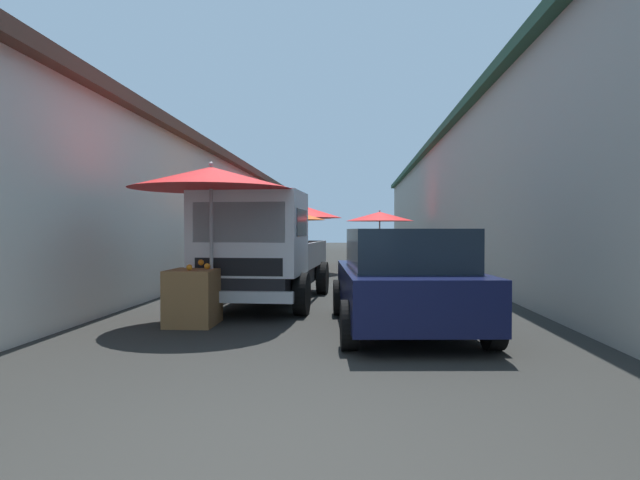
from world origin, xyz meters
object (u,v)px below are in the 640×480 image
Objects in this scene: fruit_stall_mid_lane at (300,223)px; vendor_by_crates at (270,246)px; fruit_stall_near_left at (274,226)px; fruit_stall_far_left at (380,222)px; delivery_truck at (260,252)px; fruit_stall_near_right at (300,218)px; vendor_in_shade at (266,247)px; fruit_stall_far_right at (208,201)px; hatchback_car at (404,279)px; plastic_stool at (436,287)px.

vendor_by_crates is (-2.30, 0.81, -0.82)m from fruit_stall_mid_lane.
fruit_stall_near_left reaches higher than vendor_by_crates.
delivery_truck is (-12.63, 2.77, -0.74)m from fruit_stall_far_left.
fruit_stall_mid_lane is 0.50× the size of delivery_truck.
fruit_stall_near_left is 0.85× the size of fruit_stall_near_right.
fruit_stall_mid_lane is 1.54× the size of vendor_in_shade.
hatchback_car is at bearing -96.66° from fruit_stall_far_right.
vendor_by_crates is at bearing 50.79° from fruit_stall_near_right.
hatchback_car is 2.49× the size of vendor_in_shade.
fruit_stall_mid_lane is 0.62× the size of hatchback_car.
fruit_stall_near_right is 8.28m from plastic_stool.
fruit_stall_far_left is 6.41× the size of plastic_stool.
fruit_stall_far_left is 3.40m from fruit_stall_mid_lane.
delivery_truck is at bearing 103.47° from plastic_stool.
fruit_stall_far_right is 0.99× the size of fruit_stall_mid_lane.
hatchback_car is 9.24× the size of plastic_stool.
vendor_by_crates is (-3.48, 4.00, -0.91)m from fruit_stall_far_left.
vendor_in_shade is (8.11, 3.31, 0.19)m from hatchback_car.
fruit_stall_near_right is 0.69× the size of hatchback_car.
vendor_by_crates is at bearing 160.53° from fruit_stall_mid_lane.
vendor_by_crates is at bearing 18.20° from hatchback_car.
hatchback_car is 3.14m from delivery_truck.
fruit_stall_near_left is 0.95× the size of fruit_stall_far_right.
fruit_stall_near_left is at bearing -178.37° from fruit_stall_mid_lane.
delivery_truck is (-11.45, -0.42, -0.65)m from fruit_stall_mid_lane.
fruit_stall_near_right is 1.81× the size of vendor_by_crates.
fruit_stall_far_left is at bearing -49.03° from vendor_by_crates.
vendor_by_crates is 3.03m from vendor_in_shade.
plastic_stool is (-7.42, -3.35, -1.50)m from fruit_stall_near_right.
vendor_in_shade reaches higher than plastic_stool.
vendor_by_crates is 9.52m from plastic_stool.
vendor_by_crates is (10.78, 0.72, -1.00)m from fruit_stall_far_right.
fruit_stall_near_right is at bearing -1.07° from fruit_stall_near_left.
fruit_stall_far_right is (-14.25, 3.28, 0.09)m from fruit_stall_far_left.
plastic_stool is (2.41, -3.79, -1.54)m from fruit_stall_far_right.
fruit_stall_mid_lane reaches higher than delivery_truck.
fruit_stall_near_right is at bearing -21.45° from vendor_in_shade.
fruit_stall_near_left is 5.34m from fruit_stall_near_right.
fruit_stall_far_left is at bearing 2.46° from plastic_stool.
fruit_stall_near_left is 5.42× the size of plastic_stool.
plastic_stool is at bearing -121.15° from fruit_stall_near_left.
fruit_stall_far_left is at bearing -16.80° from fruit_stall_near_left.
fruit_stall_far_left reaches higher than fruit_stall_near_left.
fruit_stall_near_left is 6.40m from vendor_by_crates.
fruit_stall_mid_lane is at bearing 6.04° from fruit_stall_near_right.
fruit_stall_near_left is 0.47× the size of delivery_truck.
delivery_truck is 11.51× the size of plastic_stool.
fruit_stall_near_left reaches higher than hatchback_car.
fruit_stall_mid_lane is (13.08, -0.10, -0.18)m from fruit_stall_far_right.
hatchback_car is (-0.34, -2.94, -1.13)m from fruit_stall_far_right.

